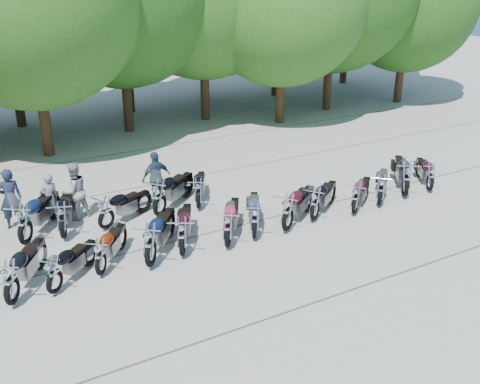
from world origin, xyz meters
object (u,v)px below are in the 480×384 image
motorcycle_10 (381,189)px  motorcycle_11 (406,178)px  motorcycle_7 (288,211)px  motorcycle_15 (106,211)px  motorcycle_6 (254,219)px  motorcycle_14 (62,219)px  motorcycle_9 (356,198)px  rider_2 (156,178)px  motorcycle_8 (315,203)px  motorcycle_12 (431,176)px  motorcycle_2 (100,255)px  motorcycle_3 (150,244)px  motorcycle_16 (159,197)px  motorcycle_17 (198,193)px  motorcycle_0 (10,281)px  motorcycle_5 (228,227)px  motorcycle_13 (24,223)px  rider_1 (74,191)px  motorcycle_1 (54,273)px  motorcycle_4 (182,235)px  rider_0 (10,199)px  rider_3 (50,199)px

motorcycle_10 → motorcycle_11: 1.27m
motorcycle_7 → motorcycle_15: 5.37m
motorcycle_6 → motorcycle_14: motorcycle_14 is taller
motorcycle_14 → motorcycle_15: (1.26, 0.00, -0.05)m
motorcycle_9 → rider_2: bearing=14.1°
motorcycle_8 → motorcycle_12: 4.92m
motorcycle_15 → motorcycle_2: bearing=134.1°
motorcycle_3 → motorcycle_16: size_ratio=1.01×
motorcycle_17 → motorcycle_7: bearing=149.3°
motorcycle_0 → motorcycle_10: size_ratio=1.09×
motorcycle_5 → motorcycle_9: size_ratio=1.09×
motorcycle_15 → motorcycle_13: bearing=60.6°
motorcycle_8 → rider_1: 7.39m
motorcycle_5 → motorcycle_17: bearing=-63.3°
motorcycle_1 → motorcycle_7: (6.73, 0.04, 0.11)m
motorcycle_1 → motorcycle_14: bearing=-58.9°
motorcycle_1 → motorcycle_13: (-0.13, 2.95, 0.14)m
motorcycle_13 → motorcycle_16: 3.98m
motorcycle_4 → motorcycle_9: 5.85m
motorcycle_2 → motorcycle_13: 2.98m
motorcycle_12 → motorcycle_16: (-8.93, 2.65, 0.11)m
motorcycle_1 → motorcycle_15: 3.52m
motorcycle_10 → motorcycle_6: bearing=45.8°
motorcycle_0 → motorcycle_11: size_ratio=0.94×
motorcycle_3 → motorcycle_13: 3.88m
motorcycle_12 → rider_0: 13.68m
motorcycle_9 → motorcycle_10: 1.14m
motorcycle_9 → motorcycle_11: size_ratio=0.84×
motorcycle_6 → motorcycle_7: bearing=-153.3°
motorcycle_0 → motorcycle_11: bearing=-147.3°
motorcycle_7 → rider_1: bearing=17.4°
motorcycle_11 → rider_0: 12.59m
motorcycle_16 → motorcycle_10: bearing=-151.2°
motorcycle_2 → motorcycle_3: 1.28m
motorcycle_13 → rider_1: 2.07m
rider_3 → motorcycle_8: bearing=140.9°
motorcycle_17 → rider_3: rider_3 is taller
motorcycle_5 → motorcycle_8: size_ratio=1.04×
motorcycle_12 → motorcycle_15: size_ratio=0.97×
motorcycle_1 → motorcycle_6: 5.64m
motorcycle_8 → motorcycle_15: size_ratio=1.03×
motorcycle_2 → motorcycle_14: motorcycle_14 is taller
motorcycle_4 → motorcycle_14: bearing=-16.8°
motorcycle_12 → motorcycle_2: bearing=32.4°
motorcycle_0 → motorcycle_7: 7.69m
motorcycle_0 → motorcycle_12: 13.75m
motorcycle_15 → rider_3: size_ratio=1.35×
motorcycle_13 → rider_1: (1.71, 1.16, 0.19)m
motorcycle_14 → motorcycle_16: motorcycle_16 is taller
motorcycle_4 → motorcycle_15: motorcycle_4 is taller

